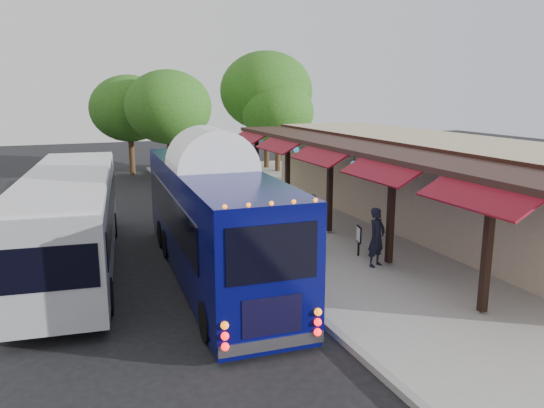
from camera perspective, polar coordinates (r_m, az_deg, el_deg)
name	(u,v)px	position (r m, az deg, el deg)	size (l,w,h in m)	color
ground	(276,285)	(15.39, 0.46, -8.69)	(90.00, 90.00, 0.00)	black
sidewalk	(357,231)	(20.92, 9.08, -2.93)	(10.00, 40.00, 0.15)	#9E9B93
curb	(235,245)	(18.95, -3.96, -4.41)	(0.20, 40.00, 0.16)	gray
station_shelter	(431,181)	(22.44, 16.70, 2.37)	(8.15, 20.00, 3.60)	tan
coach_bus	(212,214)	(15.71, -6.43, -1.11)	(2.86, 11.12, 3.52)	#070952
city_bus	(70,217)	(17.43, -20.88, -1.28)	(3.65, 11.40, 3.01)	gray
ped_a	(377,237)	(16.55, 11.20, -3.53)	(0.67, 0.44, 1.83)	black
ped_b	(254,215)	(19.12, -1.91, -1.21)	(0.87, 0.68, 1.80)	black
ped_c	(313,222)	(17.85, 4.41, -1.99)	(1.14, 0.47, 1.94)	black
ped_d	(250,181)	(27.17, -2.39, 2.54)	(0.99, 0.57, 1.53)	black
sign_board	(359,236)	(17.51, 9.33, -3.40)	(0.16, 0.45, 1.00)	black
tree_left	(168,107)	(32.91, -11.11, 10.19)	(5.20, 5.20, 6.66)	#382314
tree_mid	(266,91)	(36.76, -0.62, 12.05)	(6.28, 6.28, 8.04)	#382314
tree_right	(278,112)	(35.10, 0.63, 9.84)	(4.71, 4.71, 6.03)	#382314
tree_far	(129,109)	(35.74, -15.11, 9.88)	(5.01, 5.01, 6.41)	#382314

